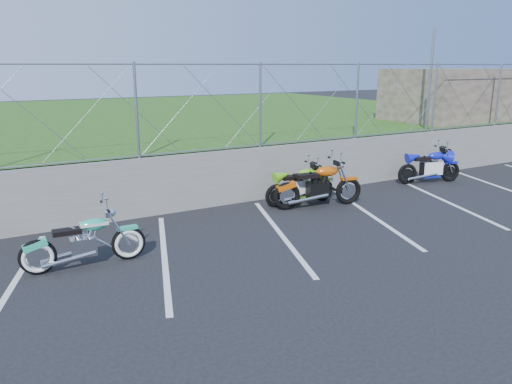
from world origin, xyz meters
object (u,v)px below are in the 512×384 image
naked_orange (319,187)px  sportbike_blue (430,168)px  cruiser_turquoise (86,243)px  sportbike_green (301,187)px

naked_orange → sportbike_blue: 4.21m
naked_orange → sportbike_blue: naked_orange is taller
cruiser_turquoise → sportbike_green: bearing=18.0°
cruiser_turquoise → sportbike_blue: sportbike_blue is taller
cruiser_turquoise → sportbike_green: size_ratio=1.08×
cruiser_turquoise → sportbike_green: 5.45m
naked_orange → sportbike_blue: (4.19, 0.43, -0.04)m
sportbike_green → sportbike_blue: sportbike_blue is taller
naked_orange → sportbike_blue: size_ratio=1.16×
naked_orange → sportbike_green: naked_orange is taller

